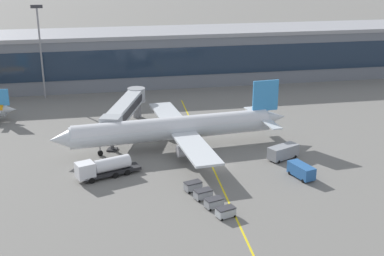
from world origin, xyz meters
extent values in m
plane|color=slate|center=(0.00, 0.00, 0.00)|extent=(700.00, 700.00, 0.00)
cube|color=yellow|center=(-1.13, 2.00, 0.00)|extent=(3.95, 79.93, 0.01)
cube|color=slate|center=(-16.56, 62.70, 6.76)|extent=(219.31, 18.89, 13.51)
cube|color=#1E2D42|center=(-16.56, 53.20, 7.43)|extent=(212.73, 0.16, 7.57)
cube|color=#99999E|center=(-16.56, 62.70, 14.01)|extent=(223.70, 19.27, 1.00)
cylinder|color=silver|center=(-6.49, 9.95, 3.87)|extent=(38.29, 7.43, 4.02)
cylinder|color=silver|center=(-6.49, 9.95, 4.24)|extent=(37.51, 7.20, 3.85)
cone|color=silver|center=(-26.85, 8.11, 3.87)|extent=(4.34, 4.16, 3.81)
cone|color=silver|center=(14.08, 11.81, 4.28)|extent=(5.11, 3.83, 3.41)
cube|color=#388CD1|center=(11.98, 11.62, 8.89)|extent=(5.23, 0.83, 6.02)
cube|color=silver|center=(11.84, 7.58, 4.48)|extent=(2.57, 6.58, 0.24)
cube|color=silver|center=(11.12, 15.58, 4.48)|extent=(2.57, 6.58, 0.24)
cube|color=silver|center=(-4.09, 0.13, 3.57)|extent=(6.22, 16.36, 0.40)
cube|color=silver|center=(-5.89, 20.05, 3.57)|extent=(6.22, 16.36, 0.40)
cylinder|color=#939399|center=(-5.35, 2.90, 2.17)|extent=(3.28, 2.48, 2.21)
cylinder|color=#939399|center=(-6.63, 17.10, 2.17)|extent=(3.28, 2.48, 2.21)
cylinder|color=black|center=(-20.14, 8.72, 0.50)|extent=(1.03, 0.49, 1.00)
cylinder|color=slate|center=(-20.14, 8.72, 1.43)|extent=(0.20, 0.20, 1.87)
cylinder|color=black|center=(-4.05, 8.36, 0.50)|extent=(1.03, 0.49, 1.00)
cylinder|color=slate|center=(-4.05, 8.36, 1.43)|extent=(0.20, 0.20, 1.87)
cylinder|color=black|center=(-4.37, 11.96, 0.50)|extent=(1.03, 0.49, 1.00)
cylinder|color=slate|center=(-4.37, 11.96, 1.43)|extent=(0.20, 0.20, 1.87)
cube|color=#B2B7BC|center=(-14.64, 20.74, 5.17)|extent=(9.29, 20.35, 2.80)
cube|color=#232328|center=(-14.59, 20.72, 5.17)|extent=(8.37, 17.28, 1.54)
cube|color=#9EA3A8|center=(-17.86, 11.03, 5.17)|extent=(4.43, 4.17, 2.94)
cylinder|color=#4C4C51|center=(-17.86, 11.03, 1.89)|extent=(0.70, 0.70, 3.77)
cube|color=#262628|center=(-17.86, 11.03, 0.15)|extent=(2.28, 2.28, 0.30)
cylinder|color=gray|center=(-11.42, 30.44, 5.17)|extent=(3.90, 3.90, 3.08)
cylinder|color=gray|center=(-11.42, 30.44, 1.89)|extent=(1.80, 1.80, 3.77)
cube|color=#232326|center=(-18.60, -0.56, 0.75)|extent=(10.26, 5.74, 0.50)
cube|color=silver|center=(-22.74, -2.05, 2.00)|extent=(3.48, 3.30, 2.50)
cube|color=black|center=(-23.92, -2.48, 2.50)|extent=(0.93, 2.22, 1.12)
cylinder|color=silver|center=(-18.33, -0.47, 2.10)|extent=(6.39, 4.10, 2.20)
cylinder|color=black|center=(-21.81, -2.98, 0.50)|extent=(1.06, 0.67, 1.00)
cylinder|color=black|center=(-22.61, -0.75, 0.50)|extent=(1.06, 0.67, 1.00)
cylinder|color=black|center=(-17.91, -1.58, 0.50)|extent=(1.06, 0.67, 1.00)
cylinder|color=black|center=(-18.72, 0.66, 0.50)|extent=(1.06, 0.67, 1.00)
cylinder|color=black|center=(-15.94, -0.87, 0.50)|extent=(1.06, 0.67, 1.00)
cylinder|color=black|center=(-16.74, 1.37, 0.50)|extent=(1.06, 0.67, 1.00)
cube|color=#285B9E|center=(12.10, -7.26, 1.30)|extent=(3.41, 5.39, 2.00)
cube|color=black|center=(12.45, -8.46, 1.65)|extent=(2.30, 2.21, 0.60)
cylinder|color=black|center=(13.50, -8.68, 0.30)|extent=(0.41, 0.65, 0.60)
cylinder|color=black|center=(11.69, -9.20, 0.30)|extent=(0.41, 0.65, 0.60)
cylinder|color=black|center=(12.52, -5.32, 0.30)|extent=(0.41, 0.65, 0.60)
cylinder|color=black|center=(10.71, -5.84, 0.30)|extent=(0.41, 0.65, 0.60)
cube|color=gray|center=(12.03, 0.93, 1.40)|extent=(6.23, 4.48, 2.20)
cube|color=black|center=(10.71, 0.33, 1.79)|extent=(2.70, 2.72, 0.66)
cylinder|color=black|center=(10.60, -0.85, 0.30)|extent=(0.65, 0.47, 0.60)
cylinder|color=black|center=(9.75, 1.04, 0.30)|extent=(0.65, 0.47, 0.60)
cylinder|color=black|center=(14.30, 0.82, 0.30)|extent=(0.65, 0.47, 0.60)
cylinder|color=black|center=(13.45, 2.71, 0.30)|extent=(0.65, 0.47, 0.60)
cube|color=#B2B7BC|center=(-3.44, -17.77, 0.73)|extent=(2.93, 2.21, 1.10)
cube|color=#333338|center=(-3.44, -17.77, 1.43)|extent=(2.99, 2.26, 0.10)
cylinder|color=black|center=(-4.20, -18.80, 0.18)|extent=(0.38, 0.22, 0.36)
cylinder|color=black|center=(-4.65, -17.37, 0.18)|extent=(0.38, 0.22, 0.36)
cylinder|color=black|center=(-2.22, -18.18, 0.18)|extent=(0.38, 0.22, 0.36)
cylinder|color=black|center=(-2.67, -16.75, 0.18)|extent=(0.38, 0.22, 0.36)
cube|color=gray|center=(-4.40, -14.72, 0.73)|extent=(2.93, 2.21, 1.10)
cube|color=#333338|center=(-4.40, -14.72, 1.43)|extent=(2.99, 2.26, 0.10)
cylinder|color=black|center=(-5.17, -15.75, 0.18)|extent=(0.38, 0.22, 0.36)
cylinder|color=black|center=(-5.62, -14.32, 0.18)|extent=(0.38, 0.22, 0.36)
cylinder|color=black|center=(-3.18, -15.13, 0.18)|extent=(0.38, 0.22, 0.36)
cylinder|color=black|center=(-3.63, -13.69, 0.18)|extent=(0.38, 0.22, 0.36)
cube|color=gray|center=(-5.36, -11.67, 0.73)|extent=(2.93, 2.21, 1.10)
cube|color=#333338|center=(-5.36, -11.67, 1.43)|extent=(2.99, 2.26, 0.10)
cylinder|color=black|center=(-6.13, -12.70, 0.18)|extent=(0.38, 0.22, 0.36)
cylinder|color=black|center=(-6.58, -11.27, 0.18)|extent=(0.38, 0.22, 0.36)
cylinder|color=black|center=(-4.14, -12.07, 0.18)|extent=(0.38, 0.22, 0.36)
cylinder|color=black|center=(-4.60, -10.64, 0.18)|extent=(0.38, 0.22, 0.36)
cube|color=gray|center=(-6.32, -8.62, 0.73)|extent=(2.93, 2.21, 1.10)
cube|color=#333338|center=(-6.32, -8.62, 1.43)|extent=(2.99, 2.26, 0.10)
cylinder|color=black|center=(-7.09, -9.65, 0.18)|extent=(0.38, 0.22, 0.36)
cylinder|color=black|center=(-7.54, -8.22, 0.18)|extent=(0.38, 0.22, 0.36)
cylinder|color=black|center=(-5.11, -9.02, 0.18)|extent=(0.38, 0.22, 0.36)
cylinder|color=black|center=(-5.56, -7.59, 0.18)|extent=(0.38, 0.22, 0.36)
cone|color=#B2B7BC|center=(-38.95, 33.15, 2.56)|extent=(3.14, 2.39, 2.07)
cube|color=#388CD1|center=(-40.42, 33.32, 5.37)|extent=(3.18, 0.59, 3.66)
cube|color=#B2B7BC|center=(-40.64, 35.80, 2.69)|extent=(1.74, 4.03, 0.16)
cylinder|color=gray|center=(-32.90, 50.70, 11.18)|extent=(0.44, 0.44, 22.36)
cube|color=#333338|center=(-32.90, 50.70, 22.76)|extent=(2.80, 0.50, 0.80)
camera|label=1|loc=(-20.32, -79.86, 35.48)|focal=48.11mm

